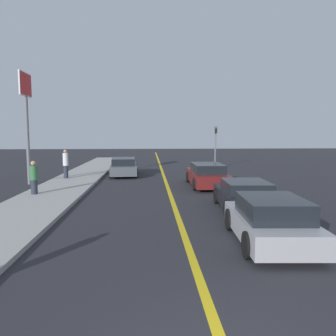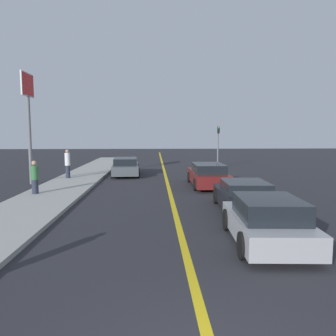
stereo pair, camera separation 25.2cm
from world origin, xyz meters
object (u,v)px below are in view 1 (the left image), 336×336
car_ahead_center (245,195)px  traffic_light (216,143)px  car_parked_left_lot (124,167)px  roadside_sign (26,102)px  pedestrian_mid_group (34,178)px  car_near_right_lane (270,221)px  pedestrian_far_standing (66,164)px  car_far_distant (207,175)px

car_ahead_center → traffic_light: traffic_light is taller
car_parked_left_lot → roadside_sign: roadside_sign is taller
car_parked_left_lot → pedestrian_mid_group: size_ratio=2.95×
car_near_right_lane → roadside_sign: roadside_sign is taller
pedestrian_far_standing → roadside_sign: 4.40m
pedestrian_mid_group → traffic_light: 16.50m
traffic_light → car_near_right_lane: bearing=-97.0°
pedestrian_mid_group → traffic_light: size_ratio=0.44×
roadside_sign → pedestrian_mid_group: bearing=-67.6°
roadside_sign → car_parked_left_lot: bearing=36.3°
car_near_right_lane → pedestrian_far_standing: bearing=127.7°
car_ahead_center → car_far_distant: size_ratio=0.83×
car_near_right_lane → car_parked_left_lot: bearing=112.2°
car_ahead_center → car_near_right_lane: bearing=-93.9°
car_near_right_lane → car_ahead_center: car_near_right_lane is taller
roadside_sign → car_ahead_center: bearing=-33.4°
car_parked_left_lot → pedestrian_mid_group: 8.66m
car_ahead_center → car_parked_left_lot: car_parked_left_lot is taller
pedestrian_far_standing → traffic_light: bearing=30.9°
car_ahead_center → car_far_distant: bearing=96.8°
car_parked_left_lot → pedestrian_mid_group: bearing=-118.3°
car_near_right_lane → traffic_light: (2.37, 19.17, 1.60)m
car_parked_left_lot → car_ahead_center: bearing=-66.6°
pedestrian_mid_group → pedestrian_far_standing: 5.52m
car_far_distant → car_parked_left_lot: 7.21m
car_parked_left_lot → traffic_light: 8.78m
pedestrian_far_standing → car_near_right_lane: bearing=-55.5°
pedestrian_mid_group → roadside_sign: 5.78m
car_near_right_lane → car_parked_left_lot: 15.77m
car_ahead_center → roadside_sign: size_ratio=0.61×
car_near_right_lane → car_far_distant: bearing=93.3°
car_near_right_lane → pedestrian_mid_group: size_ratio=2.47×
car_near_right_lane → pedestrian_far_standing: (-8.65, 12.58, 0.45)m
pedestrian_mid_group → roadside_sign: roadside_sign is taller
car_near_right_lane → pedestrian_far_standing: size_ratio=2.13×
pedestrian_far_standing → roadside_sign: roadside_sign is taller
car_far_distant → roadside_sign: size_ratio=0.74×
pedestrian_mid_group → car_near_right_lane: bearing=-38.9°
car_ahead_center → pedestrian_mid_group: bearing=163.5°
car_far_distant → pedestrian_mid_group: 9.19m
car_far_distant → pedestrian_mid_group: pedestrian_mid_group is taller
car_far_distant → pedestrian_far_standing: size_ratio=2.61×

